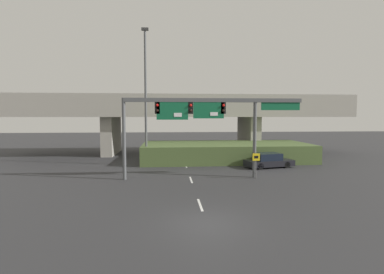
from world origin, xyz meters
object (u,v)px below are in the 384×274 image
(highway_light_pole_near, at_px, (146,94))
(parked_sedan_near_right, at_px, (269,161))
(signal_gantry, at_px, (204,114))
(speed_limit_sign, at_px, (256,162))

(highway_light_pole_near, height_order, parked_sedan_near_right, highway_light_pole_near)
(signal_gantry, height_order, parked_sedan_near_right, signal_gantry)
(signal_gantry, height_order, speed_limit_sign, signal_gantry)
(speed_limit_sign, xyz_separation_m, highway_light_pole_near, (-9.37, 7.52, 5.96))
(signal_gantry, bearing_deg, highway_light_pole_near, 126.81)
(speed_limit_sign, distance_m, highway_light_pole_near, 13.41)
(speed_limit_sign, relative_size, parked_sedan_near_right, 0.42)
(highway_light_pole_near, xyz_separation_m, parked_sedan_near_right, (12.22, -2.28, -6.70))
(signal_gantry, bearing_deg, parked_sedan_near_right, 33.27)
(signal_gantry, xyz_separation_m, highway_light_pole_near, (-5.17, 6.91, 2.07))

